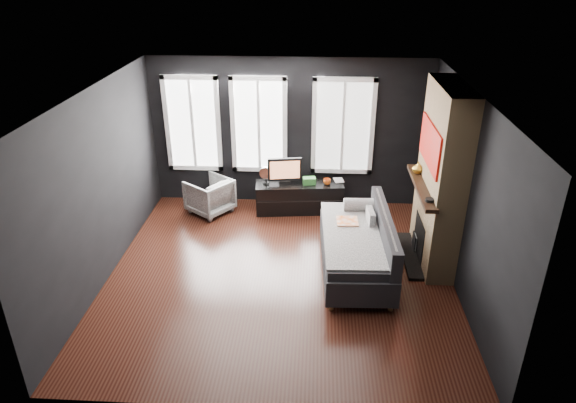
# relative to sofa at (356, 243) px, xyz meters

# --- Properties ---
(floor) EXTENTS (5.00, 5.00, 0.00)m
(floor) POSITION_rel_sofa_xyz_m (-1.10, -0.18, -0.46)
(floor) COLOR black
(floor) RESTS_ON ground
(ceiling) EXTENTS (5.00, 5.00, 0.00)m
(ceiling) POSITION_rel_sofa_xyz_m (-1.10, -0.18, 2.24)
(ceiling) COLOR white
(ceiling) RESTS_ON ground
(wall_back) EXTENTS (5.00, 0.02, 2.70)m
(wall_back) POSITION_rel_sofa_xyz_m (-1.10, 2.32, 0.89)
(wall_back) COLOR black
(wall_back) RESTS_ON ground
(wall_left) EXTENTS (0.02, 5.00, 2.70)m
(wall_left) POSITION_rel_sofa_xyz_m (-3.60, -0.18, 0.89)
(wall_left) COLOR black
(wall_left) RESTS_ON ground
(wall_right) EXTENTS (0.02, 5.00, 2.70)m
(wall_right) POSITION_rel_sofa_xyz_m (1.40, -0.18, 0.89)
(wall_right) COLOR black
(wall_right) RESTS_ON ground
(windows) EXTENTS (4.00, 0.16, 1.76)m
(windows) POSITION_rel_sofa_xyz_m (-1.55, 2.28, 1.92)
(windows) COLOR white
(windows) RESTS_ON wall_back
(fireplace) EXTENTS (0.70, 1.62, 2.70)m
(fireplace) POSITION_rel_sofa_xyz_m (1.20, 0.42, 0.89)
(fireplace) COLOR #93724C
(fireplace) RESTS_ON floor
(sofa) EXTENTS (1.14, 2.17, 0.92)m
(sofa) POSITION_rel_sofa_xyz_m (0.00, 0.00, 0.00)
(sofa) COLOR black
(sofa) RESTS_ON floor
(stripe_pillow) EXTENTS (0.11, 0.36, 0.35)m
(stripe_pillow) POSITION_rel_sofa_xyz_m (0.22, 0.33, 0.20)
(stripe_pillow) COLOR gray
(stripe_pillow) RESTS_ON sofa
(armchair) EXTENTS (0.92, 0.93, 0.71)m
(armchair) POSITION_rel_sofa_xyz_m (-2.52, 1.77, -0.11)
(armchair) COLOR silver
(armchair) RESTS_ON floor
(media_console) EXTENTS (1.61, 0.65, 0.54)m
(media_console) POSITION_rel_sofa_xyz_m (-0.90, 1.92, -0.19)
(media_console) COLOR black
(media_console) RESTS_ON floor
(monitor) EXTENTS (0.63, 0.24, 0.55)m
(monitor) POSITION_rel_sofa_xyz_m (-1.16, 1.90, 0.36)
(monitor) COLOR black
(monitor) RESTS_ON media_console
(desk_fan) EXTENTS (0.27, 0.27, 0.33)m
(desk_fan) POSITION_rel_sofa_xyz_m (-1.50, 1.87, 0.25)
(desk_fan) COLOR gray
(desk_fan) RESTS_ON media_console
(mug) EXTENTS (0.14, 0.11, 0.14)m
(mug) POSITION_rel_sofa_xyz_m (-0.41, 1.90, 0.15)
(mug) COLOR #D75716
(mug) RESTS_ON media_console
(book) EXTENTS (0.17, 0.05, 0.23)m
(book) POSITION_rel_sofa_xyz_m (-0.28, 2.06, 0.20)
(book) COLOR gray
(book) RESTS_ON media_console
(storage_box) EXTENTS (0.25, 0.18, 0.12)m
(storage_box) POSITION_rel_sofa_xyz_m (-0.72, 1.91, 0.14)
(storage_box) COLOR #307630
(storage_box) RESTS_ON media_console
(mantel_vase) EXTENTS (0.23, 0.23, 0.18)m
(mantel_vase) POSITION_rel_sofa_xyz_m (0.95, 0.87, 0.86)
(mantel_vase) COLOR gold
(mantel_vase) RESTS_ON fireplace
(mantel_clock) EXTENTS (0.13, 0.13, 0.04)m
(mantel_clock) POSITION_rel_sofa_xyz_m (0.95, -0.13, 0.79)
(mantel_clock) COLOR black
(mantel_clock) RESTS_ON fireplace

